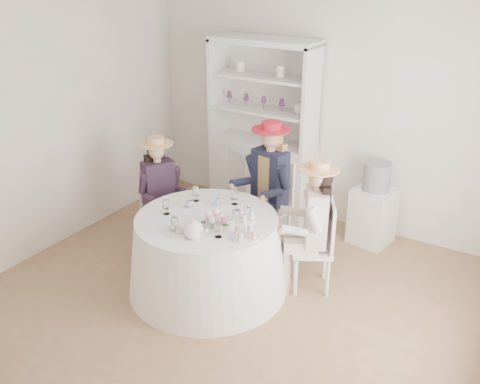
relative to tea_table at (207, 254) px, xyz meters
The scene contains 21 objects.
ground 0.48m from the tea_table, ahead, with size 4.50×4.50×0.00m, color olive.
wall_back 2.25m from the tea_table, 81.59° to the left, with size 4.50×4.50×0.00m, color silver.
wall_front 2.24m from the tea_table, 81.53° to the right, with size 4.50×4.50×0.00m, color silver.
wall_left 2.18m from the tea_table, behind, with size 4.50×4.50×0.00m, color silver.
tea_table is the anchor object (origin of this frame).
hutch 1.85m from the tea_table, 102.41° to the left, with size 1.34×0.67×2.13m.
side_table 2.01m from the tea_table, 58.92° to the left, with size 0.41×0.41×0.64m, color silver.
hatbox 2.05m from the tea_table, 58.92° to the left, with size 0.30×0.30×0.30m, color black.
guest_left 1.04m from the tea_table, 155.23° to the left, with size 0.53×0.48×1.26m.
guest_mid 1.08m from the tea_table, 83.64° to the left, with size 0.54×0.57×1.44m.
guest_right 1.05m from the tea_table, 32.52° to the left, with size 0.56×0.51×1.31m.
spare_chair 1.50m from the tea_table, 107.19° to the left, with size 0.50×0.50×0.91m.
teacup_a 0.50m from the tea_table, 160.66° to the left, with size 0.08×0.08×0.06m, color white.
teacup_b 0.50m from the tea_table, 103.07° to the left, with size 0.07×0.07×0.06m, color white.
teacup_c 0.50m from the tea_table, 33.28° to the left, with size 0.08×0.08×0.07m, color white.
flower_bowl 0.45m from the tea_table, ahead, with size 0.20×0.20×0.05m, color white.
flower_arrangement 0.51m from the tea_table, 30.67° to the right, with size 0.18×0.18×0.07m.
table_teapot 0.60m from the tea_table, 70.67° to the right, with size 0.23×0.17×0.18m.
sandwich_plate 0.52m from the tea_table, 98.45° to the right, with size 0.28×0.28×0.06m.
cupcake_stand 0.70m from the tea_table, 14.89° to the right, with size 0.25×0.25×0.23m.
stemware_set 0.46m from the tea_table, 20.56° to the right, with size 0.80×0.84×0.15m.
Camera 1 is at (2.27, -3.58, 2.99)m, focal length 40.00 mm.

